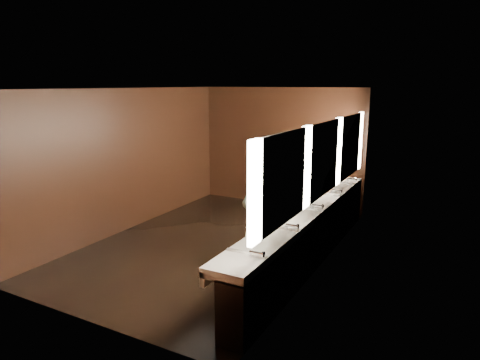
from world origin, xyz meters
name	(u,v)px	position (x,y,z in m)	size (l,w,h in m)	color
floor	(216,244)	(0.00, 0.00, 0.00)	(6.00, 6.00, 0.00)	black
ceiling	(213,88)	(0.00, 0.00, 2.80)	(4.00, 6.00, 0.02)	#2D2D2B
wall_back	(281,147)	(0.00, 3.00, 1.40)	(4.00, 0.02, 2.80)	black
wall_front	(80,214)	(0.00, -3.00, 1.40)	(4.00, 0.02, 2.80)	black
wall_left	(129,160)	(-2.00, 0.00, 1.40)	(0.02, 6.00, 2.80)	black
wall_right	(324,181)	(2.00, 0.00, 1.40)	(0.02, 6.00, 2.80)	black
sink_counter	(309,234)	(1.79, 0.00, 0.50)	(0.55, 5.40, 1.01)	black
mirror_band	(324,159)	(1.98, 0.00, 1.75)	(0.06, 5.03, 1.15)	white
person	(259,216)	(1.21, -0.71, 0.91)	(0.66, 0.44, 1.82)	#7DB2BA
trash_bin	(252,283)	(1.58, -1.65, 0.29)	(0.38, 0.38, 0.59)	black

